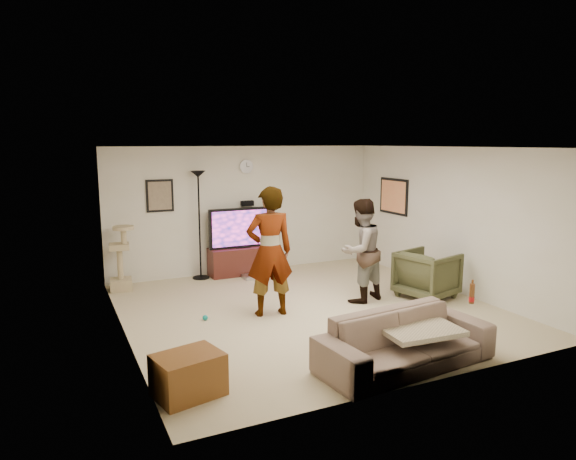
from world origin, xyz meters
name	(u,v)px	position (x,y,z in m)	size (l,w,h in m)	color
floor	(309,310)	(0.00, 0.00, -0.01)	(5.50, 5.50, 0.02)	tan
ceiling	(310,147)	(0.00, 0.00, 2.51)	(5.50, 5.50, 0.02)	white
wall_back	(246,209)	(0.00, 2.75, 1.25)	(5.50, 0.04, 2.50)	beige
wall_front	(431,271)	(0.00, -2.75, 1.25)	(5.50, 0.04, 2.50)	beige
wall_left	(122,246)	(-2.75, 0.00, 1.25)	(0.04, 5.50, 2.50)	beige
wall_right	(450,219)	(2.75, 0.00, 1.25)	(0.04, 5.50, 2.50)	beige
wall_clock	(246,167)	(0.00, 2.72, 2.10)	(0.26, 0.26, 0.04)	white
wall_speaker	(247,203)	(0.00, 2.69, 1.38)	(0.25, 0.10, 0.10)	black
picture_back	(160,196)	(-1.70, 2.73, 1.60)	(0.42, 0.03, 0.52)	#73644F
picture_right	(394,196)	(2.73, 1.60, 1.50)	(0.03, 0.78, 0.62)	#FE8F5C
tv_stand	(242,261)	(-0.19, 2.50, 0.27)	(1.30, 0.45, 0.54)	#3C1813
console_box	(254,276)	(-0.11, 2.11, 0.04)	(0.40, 0.30, 0.07)	#B6B6BE
tv	(242,228)	(-0.19, 2.50, 0.93)	(1.31, 0.08, 0.78)	black
tv_screen	(242,228)	(-0.19, 2.46, 0.93)	(1.21, 0.01, 0.68)	#F53DA7
floor_lamp	(199,225)	(-1.02, 2.54, 1.03)	(0.32, 0.32, 2.05)	black
cat_tree	(120,258)	(-2.51, 2.36, 0.57)	(0.37, 0.37, 1.15)	tan
person_left	(270,251)	(-0.64, 0.05, 0.97)	(0.71, 0.47, 1.95)	#AFADBA
person_right	(361,251)	(0.96, 0.05, 0.84)	(0.82, 0.64, 1.69)	#2F688D
sofa	(406,340)	(0.06, -2.30, 0.31)	(2.14, 0.84, 0.62)	#745F52
throw_blanket	(418,329)	(0.24, -2.30, 0.42)	(0.90, 0.70, 0.06)	tan
beer_bottle	(472,294)	(1.04, -2.30, 0.75)	(0.06, 0.06, 0.25)	#5E3415
armchair	(427,274)	(2.08, -0.26, 0.39)	(0.84, 0.87, 0.79)	#3B3D24
side_table	(188,375)	(-2.40, -1.93, 0.22)	(0.67, 0.50, 0.44)	brown
toy_ball	(205,318)	(-1.61, 0.20, 0.04)	(0.08, 0.08, 0.08)	#0D8A88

